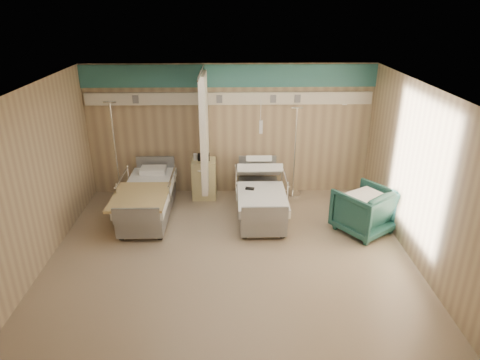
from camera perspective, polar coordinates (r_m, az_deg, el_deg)
name	(u,v)px	position (r m, az deg, el deg)	size (l,w,h in m)	color
ground	(230,251)	(7.42, -1.31, -9.45)	(6.00, 5.00, 0.00)	gray
room_walls	(227,143)	(6.85, -1.72, 4.98)	(6.04, 5.04, 2.82)	tan
bed_right	(260,201)	(8.42, 2.74, -2.82)	(1.00, 2.16, 0.63)	silver
bed_left	(148,202)	(8.56, -12.13, -2.91)	(1.00, 2.16, 0.63)	silver
bedside_cabinet	(204,179)	(9.20, -4.79, 0.18)	(0.50, 0.48, 0.85)	beige
visitor_armchair	(364,210)	(8.14, 16.22, -3.91)	(0.90, 0.93, 0.85)	#1D4842
waffle_blanket	(368,188)	(7.92, 16.65, -1.04)	(0.66, 0.58, 0.07)	silver
iv_stand_right	(293,178)	(9.36, 7.14, 0.32)	(0.35, 0.35, 1.95)	silver
iv_stand_left	(119,181)	(9.38, -15.83, -0.12)	(0.38, 0.38, 2.13)	silver
call_remote	(250,189)	(8.14, 1.32, -1.15)	(0.17, 0.07, 0.04)	black
tan_blanket	(140,197)	(8.02, -13.23, -2.18)	(0.99, 1.25, 0.04)	tan
toiletry_bag	(204,157)	(9.02, -4.87, 3.08)	(0.24, 0.16, 0.13)	black
white_cup	(195,157)	(9.06, -5.97, 3.11)	(0.09, 0.09, 0.13)	white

